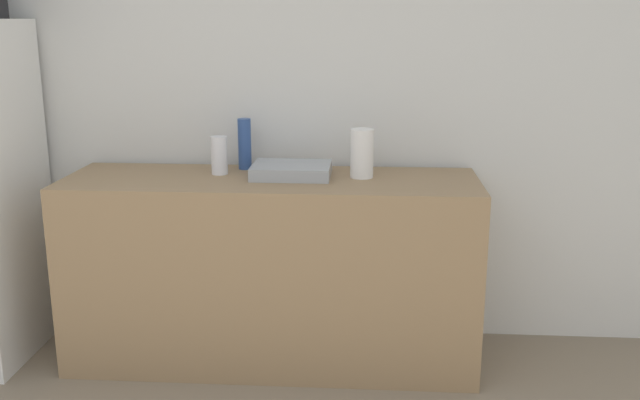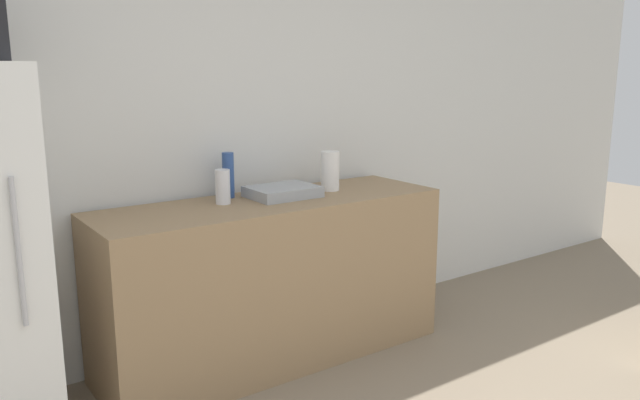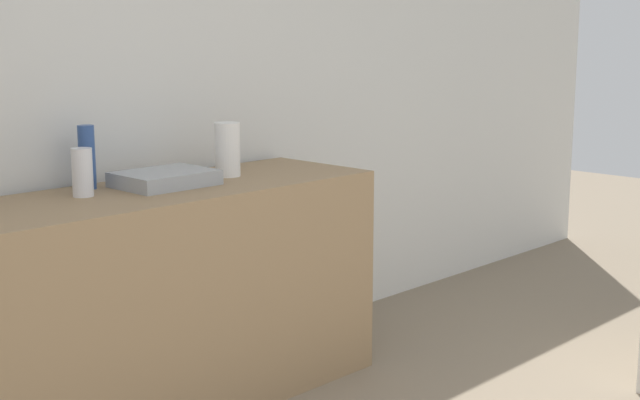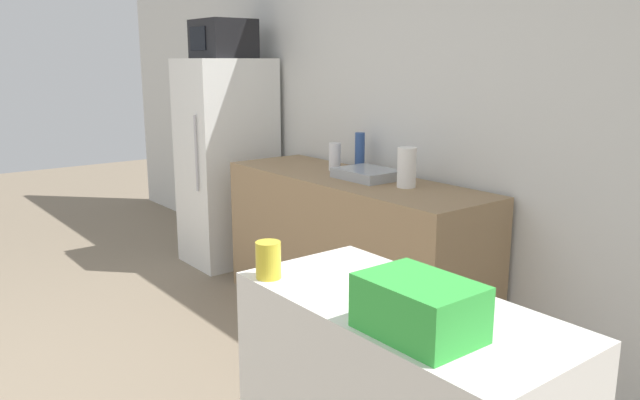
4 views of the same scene
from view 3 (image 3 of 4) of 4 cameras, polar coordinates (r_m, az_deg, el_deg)
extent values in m
cube|color=silver|center=(3.77, -14.97, 6.98)|extent=(8.00, 0.06, 2.60)
cube|color=#937551|center=(3.65, -10.47, -6.46)|extent=(1.95, 0.61, 0.91)
cube|color=#9EA3A8|center=(3.62, -9.90, 1.37)|extent=(0.37, 0.29, 0.06)
cylinder|color=#2D4C8C|center=(3.61, -14.69, 2.67)|extent=(0.06, 0.06, 0.25)
cylinder|color=silver|center=(3.45, -14.97, 1.72)|extent=(0.08, 0.08, 0.18)
cylinder|color=white|center=(3.82, -5.95, 3.23)|extent=(0.11, 0.11, 0.23)
camera|label=1|loc=(2.48, 54.03, 9.05)|focal=40.00mm
camera|label=2|loc=(0.29, 44.65, 24.22)|focal=35.00mm
camera|label=4|loc=(4.90, 40.76, 9.43)|focal=35.00mm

